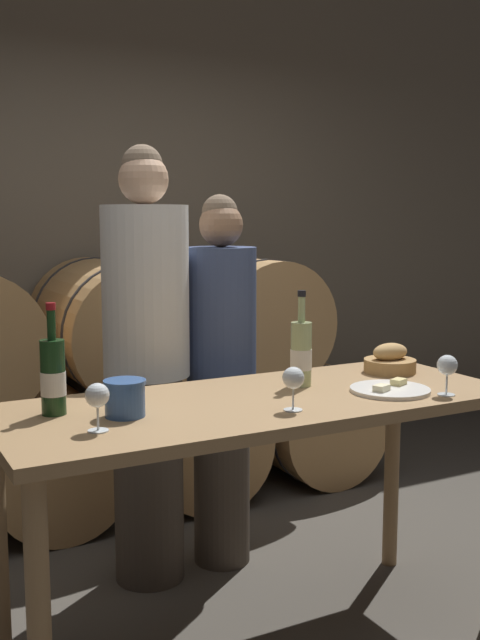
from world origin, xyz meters
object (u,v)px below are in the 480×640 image
at_px(wine_glass_far_left, 97,397).
at_px(person_right, 221,377).
at_px(blue_crock, 125,397).
at_px(tasting_table, 259,432).
at_px(wine_bottle_red, 53,376).
at_px(wine_glass_center, 447,366).
at_px(person_left, 147,364).
at_px(wine_bottle_white, 301,353).
at_px(wine_glass_left, 293,379).
at_px(bread_basket, 390,362).
at_px(cheese_plate, 390,389).

bearing_deg(wine_glass_far_left, person_right, 45.26).
bearing_deg(blue_crock, tasting_table, 1.14).
relative_size(wine_bottle_red, wine_glass_center, 2.48).
distance_m(tasting_table, person_left, 0.70).
relative_size(person_left, person_right, 1.12).
relative_size(person_right, blue_crock, 12.20).
relative_size(wine_bottle_red, wine_bottle_white, 1.00).
xyz_separation_m(wine_bottle_red, wine_bottle_white, (0.89, -0.02, -0.00)).
bearing_deg(wine_glass_left, wine_glass_far_left, 174.10).
distance_m(person_left, blue_crock, 0.76).
height_order(person_left, wine_glass_center, person_left).
bearing_deg(wine_bottle_white, bread_basket, 4.60).
bearing_deg(wine_glass_center, wine_glass_left, 172.88).
bearing_deg(tasting_table, wine_bottle_red, 170.07).
xyz_separation_m(blue_crock, bread_basket, (1.14, 0.14, -0.02)).
bearing_deg(wine_bottle_white, wine_glass_center, -44.65).
bearing_deg(wine_bottle_white, tasting_table, -157.39).
xyz_separation_m(person_left, cheese_plate, (0.60, -0.81, -0.01)).
relative_size(cheese_plate, wine_glass_left, 1.99).
bearing_deg(person_left, blue_crock, -115.89).
bearing_deg(wine_glass_left, cheese_plate, 7.71).
bearing_deg(person_left, wine_glass_center, -51.85).
bearing_deg(tasting_table, wine_bottle_white, 22.61).
distance_m(blue_crock, wine_glass_center, 1.10).
bearing_deg(person_right, blue_crock, -134.55).
bearing_deg(wine_bottle_white, person_right, 93.25).
height_order(tasting_table, blue_crock, blue_crock).
relative_size(person_right, wine_glass_left, 11.40).
height_order(blue_crock, wine_glass_left, wine_glass_left).
relative_size(wine_glass_far_left, wine_glass_center, 1.00).
height_order(person_right, wine_bottle_white, person_right).
bearing_deg(wine_glass_left, blue_crock, 159.55).
relative_size(wine_glass_left, wine_glass_center, 1.00).
bearing_deg(tasting_table, person_right, 74.07).
bearing_deg(wine_glass_center, blue_crock, 166.55).
bearing_deg(wine_bottle_white, person_left, 122.83).
height_order(wine_bottle_red, wine_glass_left, wine_bottle_red).
xyz_separation_m(bread_basket, wine_glass_center, (-0.07, -0.39, 0.06)).
bearing_deg(wine_glass_far_left, wine_glass_center, -6.49).
distance_m(person_left, wine_glass_center, 1.20).
relative_size(blue_crock, cheese_plate, 0.47).
xyz_separation_m(person_right, bread_basket, (0.47, -0.54, 0.12)).
bearing_deg(cheese_plate, wine_glass_left, -172.29).
height_order(wine_glass_left, wine_glass_center, same).
distance_m(person_right, wine_glass_center, 1.03).
distance_m(person_left, wine_glass_far_left, 0.93).
bearing_deg(bread_basket, wine_bottle_red, -179.47).
bearing_deg(blue_crock, wine_glass_center, -13.45).
distance_m(person_left, wine_bottle_red, 0.77).
bearing_deg(wine_bottle_red, wine_bottle_white, -1.48).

